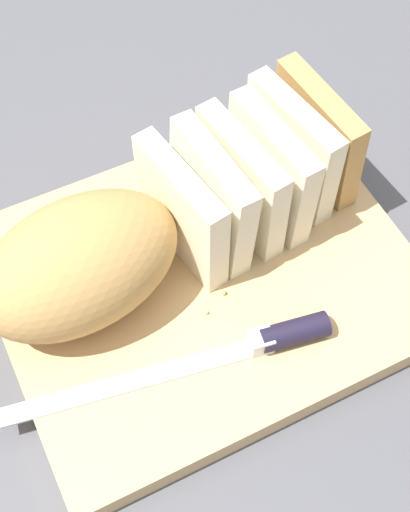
% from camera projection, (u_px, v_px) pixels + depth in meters
% --- Properties ---
extents(ground_plane, '(3.00, 3.00, 0.00)m').
position_uv_depth(ground_plane, '(205.00, 287.00, 0.69)').
color(ground_plane, '#4C4C51').
extents(cutting_board, '(0.38, 0.32, 0.03)m').
position_uv_depth(cutting_board, '(205.00, 281.00, 0.68)').
color(cutting_board, tan).
rests_on(cutting_board, ground_plane).
extents(bread_loaf, '(0.37, 0.17, 0.11)m').
position_uv_depth(bread_loaf, '(153.00, 226.00, 0.63)').
color(bread_loaf, tan).
rests_on(bread_loaf, cutting_board).
extents(bread_knife, '(0.29, 0.06, 0.02)m').
position_uv_depth(bread_knife, '(252.00, 345.00, 0.62)').
color(bread_knife, silver).
rests_on(bread_knife, cutting_board).
extents(crumb_near_knife, '(0.00, 0.00, 0.00)m').
position_uv_depth(crumb_near_knife, '(224.00, 293.00, 0.66)').
color(crumb_near_knife, tan).
rests_on(crumb_near_knife, cutting_board).
extents(crumb_near_loaf, '(0.00, 0.00, 0.00)m').
position_uv_depth(crumb_near_loaf, '(207.00, 313.00, 0.65)').
color(crumb_near_loaf, tan).
rests_on(crumb_near_loaf, cutting_board).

